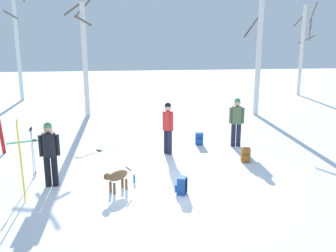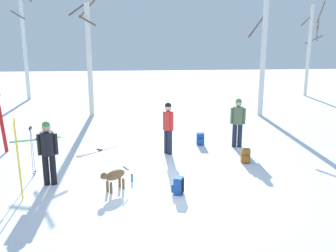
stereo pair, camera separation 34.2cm
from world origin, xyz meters
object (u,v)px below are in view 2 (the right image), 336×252
dog (114,176)px  backpack_0 (178,186)px  ski_pair_planted_1 (18,160)px  birch_tree_3 (264,41)px  ski_pair_lying_0 (36,139)px  ski_pair_planted_2 (2,124)px  birch_tree_1 (24,38)px  birch_tree_4 (310,49)px  ski_poles_0 (32,149)px  birch_tree_2 (89,57)px  person_1 (168,125)px  backpack_1 (200,139)px  ski_pair_lying_1 (99,150)px  person_2 (238,120)px  backpack_2 (245,156)px  water_bottle_0 (132,178)px  person_0 (48,149)px

dog → backpack_0: size_ratio=1.62×
ski_pair_planted_1 → birch_tree_3: (8.69, 8.73, 2.48)m
ski_pair_lying_0 → birch_tree_3: 10.86m
ski_pair_planted_2 → birch_tree_1: birch_tree_1 is taller
birch_tree_3 → birch_tree_4: birch_tree_3 is taller
ski_poles_0 → birch_tree_2: bearing=84.5°
backpack_0 → birch_tree_4: birch_tree_4 is taller
person_1 → backpack_1: size_ratio=3.90×
ski_pair_lying_1 → backpack_0: bearing=-58.1°
ski_pair_planted_1 → birch_tree_4: (13.39, 14.07, 1.91)m
person_1 → birch_tree_1: (-7.40, 10.87, 2.56)m
person_2 → ski_pair_planted_1: 7.31m
birch_tree_3 → ski_pair_lying_0: bearing=-160.6°
birch_tree_1 → birch_tree_3: 13.44m
dog → birch_tree_4: (11.23, 13.67, 2.53)m
birch_tree_3 → birch_tree_4: 7.14m
ski_poles_0 → backpack_1: 5.74m
backpack_2 → ski_pair_lying_0: bearing=156.1°
water_bottle_0 → backpack_0: bearing=-37.9°
ski_pair_lying_1 → ski_poles_0: (-1.59, -2.12, 0.74)m
birch_tree_1 → ski_pair_lying_0: bearing=-73.5°
ski_pair_planted_1 → backpack_2: ski_pair_planted_1 is taller
person_1 → ski_poles_0: size_ratio=1.22×
ski_pair_planted_1 → person_2: bearing=31.4°
backpack_2 → birch_tree_3: size_ratio=0.06×
birch_tree_1 → ski_pair_lying_1: bearing=-63.9°
dog → backpack_1: 4.70m
ski_pair_planted_1 → backpack_0: (3.76, 0.06, -0.79)m
person_1 → birch_tree_1: birch_tree_1 is taller
birch_tree_3 → person_0: bearing=-136.5°
ski_pair_planted_1 → ski_poles_0: ski_pair_planted_1 is taller
backpack_1 → backpack_2: same height
person_1 → ski_pair_lying_1: 2.58m
dog → ski_pair_planted_2: ski_pair_planted_2 is taller
backpack_0 → water_bottle_0: 1.46m
person_2 → ski_pair_planted_1: (-6.24, -3.81, 0.03)m
dog → backpack_0: dog is taller
ski_pair_planted_2 → ski_pair_lying_1: 3.26m
person_0 → ski_poles_0: bearing=129.6°
ski_poles_0 → birch_tree_4: 18.49m
person_1 → person_2: size_ratio=1.00×
backpack_0 → water_bottle_0: bearing=142.1°
ski_poles_0 → birch_tree_4: birch_tree_4 is taller
ski_pair_lying_1 → backpack_0: size_ratio=3.13×
ski_pair_lying_0 → birch_tree_3: bearing=19.4°
dog → backpack_2: 4.30m
person_2 → birch_tree_1: 14.50m
backpack_2 → person_1: bearing=154.6°
water_bottle_0 → ski_pair_planted_2: bearing=146.1°
backpack_1 → person_0: bearing=-144.8°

